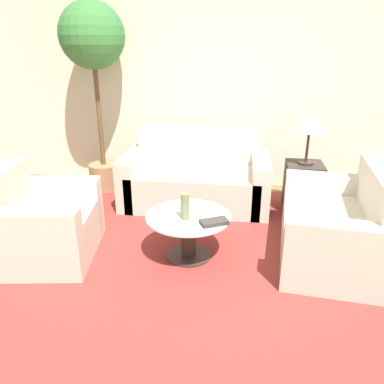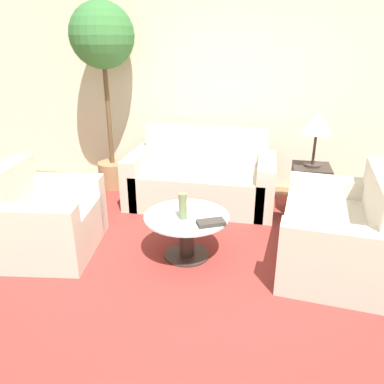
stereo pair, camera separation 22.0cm
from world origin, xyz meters
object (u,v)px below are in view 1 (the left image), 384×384
loveseat (340,230)px  potted_plant (93,52)px  sofa_main (196,179)px  armchair (40,226)px  book_stack (214,222)px  coffee_table (188,230)px  bowl (189,206)px  table_lamp (310,122)px  vase (185,206)px

loveseat → potted_plant: 3.44m
sofa_main → armchair: (-1.28, -1.46, 0.00)m
loveseat → book_stack: bearing=-69.5°
sofa_main → coffee_table: size_ratio=2.26×
armchair → bowl: (1.35, 0.28, 0.16)m
coffee_table → potted_plant: bearing=130.8°
armchair → potted_plant: bearing=-7.9°
table_lamp → loveseat: bearing=-80.4°
armchair → coffee_table: bearing=-92.4°
coffee_table → table_lamp: table_lamp is taller
coffee_table → book_stack: size_ratio=2.89×
sofa_main → table_lamp: (1.28, -0.09, 0.76)m
potted_plant → book_stack: potted_plant is taller
armchair → table_lamp: table_lamp is taller
sofa_main → potted_plant: (-1.29, 0.28, 1.47)m
loveseat → bowl: size_ratio=9.14×
armchair → book_stack: (1.61, 0.00, 0.15)m
loveseat → book_stack: size_ratio=5.28×
loveseat → bowl: (-1.39, -0.01, 0.16)m
sofa_main → bowl: bearing=-86.5°
vase → book_stack: size_ratio=0.89×
bowl → coffee_table: bearing=-84.3°
coffee_table → sofa_main: bearing=93.7°
coffee_table → bowl: size_ratio=5.00×
vase → book_stack: vase is taller
loveseat → armchair: bearing=-77.8°
table_lamp → potted_plant: (-2.57, 0.37, 0.71)m
table_lamp → book_stack: table_lamp is taller
sofa_main → potted_plant: bearing=167.7°
vase → book_stack: bearing=-15.1°
armchair → potted_plant: (-0.01, 1.74, 1.47)m
loveseat → vase: size_ratio=5.94×
loveseat → table_lamp: 1.33m
vase → bowl: bearing=88.2°
vase → table_lamp: bearing=46.9°
coffee_table → potted_plant: (-1.38, 1.60, 1.49)m
table_lamp → vase: (-1.21, -1.29, -0.51)m
armchair → bowl: armchair is taller
coffee_table → book_stack: 0.33m
vase → book_stack: (0.26, -0.07, -0.10)m
sofa_main → bowl: 1.19m
potted_plant → book_stack: bearing=-46.9°
coffee_table → bowl: 0.23m
loveseat → coffee_table: bearing=-77.6°
sofa_main → vase: sofa_main is taller
sofa_main → book_stack: (0.33, -1.45, 0.15)m
armchair → table_lamp: 3.00m
sofa_main → table_lamp: table_lamp is taller
vase → loveseat: bearing=9.0°
loveseat → table_lamp: table_lamp is taller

